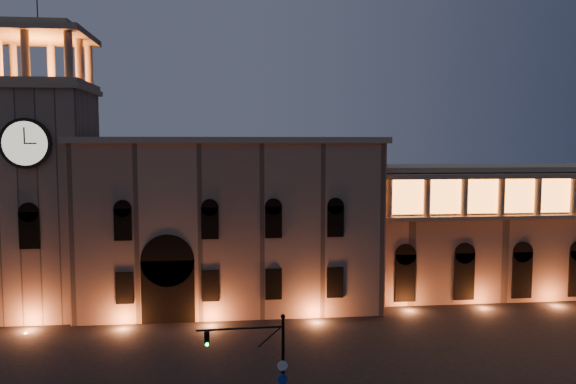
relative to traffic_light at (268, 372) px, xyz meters
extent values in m
cube|color=#866C58|center=(-1.98, 27.42, 4.73)|extent=(30.00, 12.00, 17.00)
cube|color=gray|center=(-1.98, 27.42, 13.53)|extent=(30.80, 12.80, 0.60)
cube|color=black|center=(-7.98, 22.02, -0.77)|extent=(5.00, 1.40, 6.00)
cylinder|color=black|center=(-7.98, 22.02, 2.23)|extent=(5.00, 1.40, 5.00)
cube|color=orange|center=(-7.98, 21.82, -0.97)|extent=(4.20, 0.20, 5.00)
cube|color=#866C58|center=(-20.48, 26.42, 7.23)|extent=(9.00, 9.00, 22.00)
cube|color=gray|center=(-20.48, 26.42, 18.48)|extent=(9.80, 9.80, 0.50)
cylinder|color=black|center=(-20.48, 21.74, 13.23)|extent=(4.60, 0.35, 4.60)
cylinder|color=beige|center=(-20.48, 21.60, 13.23)|extent=(4.00, 0.12, 4.00)
cube|color=gray|center=(-20.48, 26.42, 18.98)|extent=(9.40, 9.40, 0.50)
cube|color=orange|center=(-20.48, 26.42, 19.28)|extent=(6.80, 6.80, 0.15)
cylinder|color=gray|center=(-20.48, 22.62, 21.33)|extent=(0.76, 0.76, 4.20)
cylinder|color=gray|center=(-16.68, 22.62, 21.33)|extent=(0.76, 0.76, 4.20)
cylinder|color=gray|center=(-24.28, 30.22, 21.33)|extent=(0.76, 0.76, 4.20)
cylinder|color=gray|center=(-20.48, 30.22, 21.33)|extent=(0.76, 0.76, 4.20)
cylinder|color=gray|center=(-16.68, 30.22, 21.33)|extent=(0.76, 0.76, 4.20)
cylinder|color=gray|center=(-16.68, 26.42, 21.33)|extent=(0.76, 0.76, 4.20)
cube|color=gray|center=(-20.48, 26.42, 23.73)|extent=(9.80, 9.80, 0.60)
cube|color=gray|center=(-20.48, 26.42, 24.33)|extent=(7.50, 7.50, 0.60)
cylinder|color=black|center=(-20.48, 26.42, 26.63)|extent=(0.10, 0.10, 4.00)
cube|color=#816753|center=(32.02, 29.42, 3.23)|extent=(40.00, 10.00, 14.00)
cube|color=gray|center=(32.02, 29.42, 10.48)|extent=(40.60, 10.60, 0.50)
cube|color=gray|center=(32.02, 23.92, 5.53)|extent=(40.00, 1.20, 0.40)
cube|color=gray|center=(32.02, 23.92, 9.83)|extent=(40.00, 1.40, 0.50)
cube|color=orange|center=(32.02, 24.47, 7.73)|extent=(38.00, 0.15, 3.60)
cylinder|color=gray|center=(14.02, 23.92, 7.73)|extent=(0.70, 0.70, 4.00)
cylinder|color=gray|center=(18.02, 23.92, 7.73)|extent=(0.70, 0.70, 4.00)
cylinder|color=gray|center=(22.02, 23.92, 7.73)|extent=(0.70, 0.70, 4.00)
cylinder|color=gray|center=(26.02, 23.92, 7.73)|extent=(0.70, 0.70, 4.00)
cylinder|color=gray|center=(30.02, 23.92, 7.73)|extent=(0.70, 0.70, 4.00)
cylinder|color=gray|center=(34.02, 23.92, 7.73)|extent=(0.70, 0.70, 4.00)
cylinder|color=black|center=(0.88, 0.04, -0.30)|extent=(0.20, 0.20, 6.94)
sphere|color=black|center=(0.88, 0.04, 3.27)|extent=(0.28, 0.28, 0.28)
cylinder|color=black|center=(-1.60, -0.06, 2.68)|extent=(4.96, 0.33, 0.12)
cube|color=black|center=(-3.48, -0.14, 2.18)|extent=(0.31, 0.29, 0.84)
cylinder|color=#0CE53F|center=(-3.47, -0.30, 1.90)|extent=(0.18, 0.09, 0.18)
cylinder|color=silver|center=(0.84, -0.10, 0.39)|extent=(0.60, 0.06, 0.60)
cylinder|color=navy|center=(0.84, -0.10, -0.40)|extent=(0.60, 0.06, 0.60)
camera|label=1|loc=(-2.15, -31.42, 13.24)|focal=35.00mm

